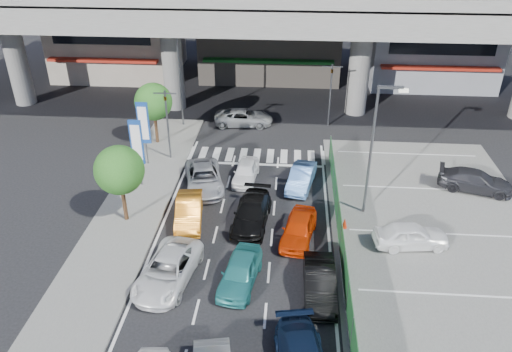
# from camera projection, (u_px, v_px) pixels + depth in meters

# --- Properties ---
(ground) EXTENTS (120.00, 120.00, 0.00)m
(ground) POSITION_uv_depth(u_px,v_px,m) (238.00, 271.00, 25.45)
(ground) COLOR black
(ground) RESTS_ON ground
(parking_lot) EXTENTS (12.00, 28.00, 0.06)m
(parking_lot) POSITION_uv_depth(u_px,v_px,m) (448.00, 256.00, 26.44)
(parking_lot) COLOR #5C5C5A
(parking_lot) RESTS_ON ground
(sidewalk_left) EXTENTS (4.00, 30.00, 0.12)m
(sidewalk_left) POSITION_uv_depth(u_px,v_px,m) (127.00, 220.00, 29.36)
(sidewalk_left) COLOR #5C5C5A
(sidewalk_left) RESTS_ON ground
(fence_run) EXTENTS (0.16, 22.00, 1.80)m
(fence_run) POSITION_uv_depth(u_px,v_px,m) (342.00, 250.00, 25.52)
(fence_run) COLOR #1E5929
(fence_run) RESTS_ON ground
(expressway) EXTENTS (64.00, 14.00, 10.75)m
(expressway) POSITION_uv_depth(u_px,v_px,m) (265.00, 8.00, 40.25)
(expressway) COLOR #62625E
(expressway) RESTS_ON ground
(building_west) EXTENTS (12.00, 10.90, 13.00)m
(building_west) POSITION_uv_depth(u_px,v_px,m) (115.00, 10.00, 51.09)
(building_west) COLOR #A29682
(building_west) RESTS_ON ground
(building_center) EXTENTS (14.00, 10.90, 15.00)m
(building_center) POSITION_uv_depth(u_px,v_px,m) (272.00, 0.00, 50.40)
(building_center) COLOR gray
(building_center) RESTS_ON ground
(building_east) EXTENTS (12.00, 10.90, 12.00)m
(building_east) POSITION_uv_depth(u_px,v_px,m) (433.00, 20.00, 49.19)
(building_east) COLOR gray
(building_east) RESTS_ON ground
(traffic_light_left) EXTENTS (1.60, 1.24, 5.20)m
(traffic_light_left) POSITION_uv_depth(u_px,v_px,m) (166.00, 108.00, 34.35)
(traffic_light_left) COLOR #595B60
(traffic_light_left) RESTS_ON ground
(traffic_light_right) EXTENTS (1.60, 1.24, 5.20)m
(traffic_light_right) POSITION_uv_depth(u_px,v_px,m) (331.00, 80.00, 39.65)
(traffic_light_right) COLOR #595B60
(traffic_light_right) RESTS_ON ground
(street_lamp_right) EXTENTS (1.65, 0.22, 8.00)m
(street_lamp_right) POSITION_uv_depth(u_px,v_px,m) (375.00, 141.00, 27.84)
(street_lamp_right) COLOR #595B60
(street_lamp_right) RESTS_ON ground
(street_lamp_left) EXTENTS (1.65, 0.22, 8.00)m
(street_lamp_left) POSITION_uv_depth(u_px,v_px,m) (181.00, 70.00, 39.16)
(street_lamp_left) COLOR #595B60
(street_lamp_left) RESTS_ON ground
(signboard_near) EXTENTS (0.80, 0.14, 4.70)m
(signboard_near) POSITION_uv_depth(u_px,v_px,m) (137.00, 144.00, 31.37)
(signboard_near) COLOR #595B60
(signboard_near) RESTS_ON ground
(signboard_far) EXTENTS (0.80, 0.14, 4.70)m
(signboard_far) POSITION_uv_depth(u_px,v_px,m) (144.00, 125.00, 34.00)
(signboard_far) COLOR #595B60
(signboard_far) RESTS_ON ground
(tree_near) EXTENTS (2.80, 2.80, 4.80)m
(tree_near) POSITION_uv_depth(u_px,v_px,m) (119.00, 170.00, 27.73)
(tree_near) COLOR #382314
(tree_near) RESTS_ON ground
(tree_far) EXTENTS (2.80, 2.80, 4.80)m
(tree_far) POSITION_uv_depth(u_px,v_px,m) (153.00, 102.00, 36.90)
(tree_far) COLOR #382314
(tree_far) RESTS_ON ground
(sedan_white_mid_left) EXTENTS (3.04, 5.26, 1.38)m
(sedan_white_mid_left) POSITION_uv_depth(u_px,v_px,m) (168.00, 270.00, 24.46)
(sedan_white_mid_left) COLOR white
(sedan_white_mid_left) RESTS_ON ground
(taxi_teal_mid) EXTENTS (2.22, 4.25, 1.38)m
(taxi_teal_mid) POSITION_uv_depth(u_px,v_px,m) (240.00, 272.00, 24.34)
(taxi_teal_mid) COLOR teal
(taxi_teal_mid) RESTS_ON ground
(hatch_black_mid_right) EXTENTS (1.55, 4.22, 1.38)m
(hatch_black_mid_right) POSITION_uv_depth(u_px,v_px,m) (320.00, 283.00, 23.64)
(hatch_black_mid_right) COLOR black
(hatch_black_mid_right) RESTS_ON ground
(taxi_orange_left) EXTENTS (2.02, 4.35, 1.38)m
(taxi_orange_left) POSITION_uv_depth(u_px,v_px,m) (189.00, 211.00, 29.01)
(taxi_orange_left) COLOR orange
(taxi_orange_left) RESTS_ON ground
(sedan_black_mid) EXTENTS (2.31, 4.90, 1.38)m
(sedan_black_mid) POSITION_uv_depth(u_px,v_px,m) (252.00, 213.00, 28.83)
(sedan_black_mid) COLOR black
(sedan_black_mid) RESTS_ON ground
(taxi_orange_right) EXTENTS (2.34, 4.28, 1.38)m
(taxi_orange_right) POSITION_uv_depth(u_px,v_px,m) (299.00, 228.00, 27.52)
(taxi_orange_right) COLOR red
(taxi_orange_right) RESTS_ON ground
(wagon_silver_front_left) EXTENTS (3.45, 5.38, 1.38)m
(wagon_silver_front_left) POSITION_uv_depth(u_px,v_px,m) (204.00, 178.00, 32.39)
(wagon_silver_front_left) COLOR #AAACB2
(wagon_silver_front_left) RESTS_ON ground
(sedan_white_front_mid) EXTENTS (1.76, 3.79, 1.25)m
(sedan_white_front_mid) POSITION_uv_depth(u_px,v_px,m) (246.00, 172.00, 33.29)
(sedan_white_front_mid) COLOR white
(sedan_white_front_mid) RESTS_ON ground
(kei_truck_front_right) EXTENTS (2.15, 4.19, 1.32)m
(kei_truck_front_right) POSITION_uv_depth(u_px,v_px,m) (301.00, 178.00, 32.54)
(kei_truck_front_right) COLOR #5181C9
(kei_truck_front_right) RESTS_ON ground
(crossing_wagon_silver) EXTENTS (4.88, 2.41, 1.33)m
(crossing_wagon_silver) POSITION_uv_depth(u_px,v_px,m) (244.00, 117.00, 41.31)
(crossing_wagon_silver) COLOR gray
(crossing_wagon_silver) RESTS_ON ground
(parked_sedan_white) EXTENTS (4.18, 2.05, 1.37)m
(parked_sedan_white) POSITION_uv_depth(u_px,v_px,m) (411.00, 235.00, 26.87)
(parked_sedan_white) COLOR white
(parked_sedan_white) RESTS_ON parking_lot
(parked_sedan_dgrey) EXTENTS (4.94, 3.06, 1.34)m
(parked_sedan_dgrey) POSITION_uv_depth(u_px,v_px,m) (476.00, 181.00, 32.02)
(parked_sedan_dgrey) COLOR #2C2C31
(parked_sedan_dgrey) RESTS_ON parking_lot
(traffic_cone) EXTENTS (0.42, 0.42, 0.63)m
(traffic_cone) POSITION_uv_depth(u_px,v_px,m) (345.00, 223.00, 28.52)
(traffic_cone) COLOR red
(traffic_cone) RESTS_ON parking_lot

